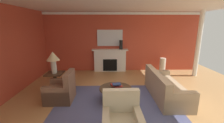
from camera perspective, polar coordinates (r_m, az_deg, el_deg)
ground_plane at (r=4.79m, az=6.17°, el=-15.10°), size 9.80×9.80×0.00m
wall_fireplace at (r=7.63m, az=3.20°, el=7.49°), size 8.14×0.12×2.95m
wall_window at (r=5.57m, az=-36.85°, el=2.46°), size 0.12×7.30×2.95m
ceiling_panel at (r=4.55m, az=6.69°, el=22.26°), size 8.14×7.30×0.06m
crown_moulding at (r=7.53m, az=3.39°, el=18.04°), size 8.14×0.08×0.12m
area_rug at (r=4.77m, az=1.40°, el=-15.04°), size 3.61×2.43×0.01m
fireplace at (r=7.56m, az=-0.78°, el=0.26°), size 1.80×0.35×1.14m
mantel_mirror at (r=7.50m, az=-0.81°, el=9.08°), size 1.27×0.04×0.80m
sofa at (r=5.20m, az=19.65°, el=-9.77°), size 0.91×2.10×0.85m
armchair_near_window at (r=4.95m, az=-18.91°, el=-10.82°), size 0.80×0.80×0.95m
coffee_table at (r=4.62m, az=1.42°, el=-11.45°), size 1.00×1.00×0.45m
side_table at (r=5.60m, az=-21.04°, el=-7.08°), size 0.56×0.56×0.70m
table_lamp at (r=5.38m, az=-21.79°, el=1.19°), size 0.44×0.44×0.75m
vase_tall_corner at (r=7.79m, az=18.85°, el=-1.40°), size 0.29×0.29×0.74m
vase_mantel_right at (r=7.39m, az=3.50°, el=6.45°), size 0.17×0.17×0.45m
book_red_cover at (r=4.65m, az=2.45°, el=-9.53°), size 0.29×0.25×0.03m
book_art_folio at (r=4.66m, az=0.81°, el=-8.88°), size 0.24×0.22×0.05m
book_small_novel at (r=4.56m, az=1.79°, el=-8.73°), size 0.27×0.19×0.04m
column_white at (r=7.71m, az=30.32°, el=5.71°), size 0.20×0.20×2.95m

